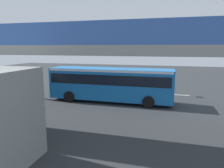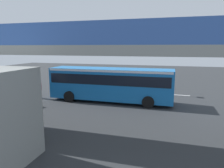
% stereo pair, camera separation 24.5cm
% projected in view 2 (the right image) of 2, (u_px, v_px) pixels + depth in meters
% --- Properties ---
extents(ground, '(80.00, 80.00, 0.00)m').
position_uv_depth(ground, '(119.00, 99.00, 20.80)').
color(ground, '#2D3033').
extents(city_bus, '(11.54, 2.85, 3.15)m').
position_uv_depth(city_bus, '(111.00, 82.00, 19.48)').
color(city_bus, '#196BB7').
rests_on(city_bus, ground).
extents(pedestrian, '(0.38, 0.38, 1.79)m').
position_uv_depth(pedestrian, '(40.00, 90.00, 20.81)').
color(pedestrian, '#2D2D38').
rests_on(pedestrian, ground).
extents(traffic_sign, '(0.08, 0.60, 2.80)m').
position_uv_depth(traffic_sign, '(174.00, 78.00, 22.00)').
color(traffic_sign, slate).
rests_on(traffic_sign, ground).
extents(lane_dash_leftmost, '(2.00, 0.20, 0.01)m').
position_uv_depth(lane_dash_leftmost, '(180.00, 95.00, 22.34)').
color(lane_dash_leftmost, silver).
rests_on(lane_dash_leftmost, ground).
extents(lane_dash_left, '(2.00, 0.20, 0.01)m').
position_uv_depth(lane_dash_left, '(143.00, 93.00, 23.43)').
color(lane_dash_left, silver).
rests_on(lane_dash_left, ground).
extents(lane_dash_centre, '(2.00, 0.20, 0.01)m').
position_uv_depth(lane_dash_centre, '(109.00, 91.00, 24.52)').
color(lane_dash_centre, silver).
rests_on(lane_dash_centre, ground).
extents(lane_dash_right, '(2.00, 0.20, 0.01)m').
position_uv_depth(lane_dash_right, '(78.00, 89.00, 25.61)').
color(lane_dash_right, silver).
rests_on(lane_dash_right, ground).
extents(pedestrian_overpass, '(29.63, 2.60, 6.30)m').
position_uv_depth(pedestrian_overpass, '(77.00, 56.00, 11.27)').
color(pedestrian_overpass, gray).
rests_on(pedestrian_overpass, ground).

